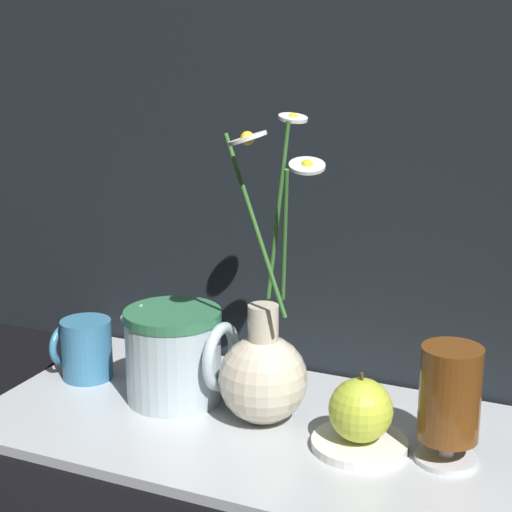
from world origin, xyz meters
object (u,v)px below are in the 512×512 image
Objects in this scene: yellow_mug at (85,349)px; orange_fruit at (361,410)px; ceramic_pitcher at (175,351)px; tea_glass at (450,397)px; vase_with_flowers at (264,370)px.

orange_fruit reaches higher than yellow_mug.
tea_glass is at bearing -2.67° from ceramic_pitcher.
yellow_mug is 0.15m from ceramic_pitcher.
vase_with_flowers is at bearing -4.50° from yellow_mug.
ceramic_pitcher is 0.34m from tea_glass.
tea_glass reaches higher than orange_fruit.
yellow_mug is at bearing 175.42° from ceramic_pitcher.
vase_with_flowers is 2.48× the size of ceramic_pitcher.
ceramic_pitcher reaches higher than orange_fruit.
tea_glass is (0.49, -0.03, 0.03)m from yellow_mug.
orange_fruit is (0.12, -0.02, -0.02)m from vase_with_flowers.
vase_with_flowers is 0.27m from yellow_mug.
tea_glass is 0.10m from orange_fruit.
orange_fruit is at bearing -5.77° from yellow_mug.
vase_with_flowers is 0.12m from ceramic_pitcher.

